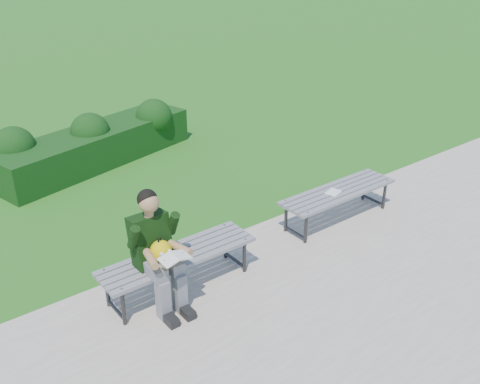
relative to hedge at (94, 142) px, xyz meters
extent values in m
plane|color=#256817|center=(-0.15, -3.45, -0.39)|extent=(80.00, 80.00, 0.00)
cube|color=beige|center=(-0.15, -5.20, -0.38)|extent=(30.00, 3.50, 0.02)
cube|color=#193B0F|center=(0.03, -0.01, -0.09)|extent=(3.73, 1.78, 0.60)
sphere|color=#193B0F|center=(-1.29, 0.05, 0.18)|extent=(0.83, 0.83, 0.68)
sphere|color=#193B0F|center=(-0.04, -0.02, 0.18)|extent=(0.82, 0.82, 0.67)
sphere|color=#193B0F|center=(1.23, 0.06, 0.18)|extent=(0.81, 0.81, 0.67)
cube|color=slate|center=(-0.77, -4.25, 0.06)|extent=(1.80, 0.08, 0.04)
cube|color=slate|center=(-0.77, -4.14, 0.06)|extent=(1.80, 0.08, 0.04)
cube|color=slate|center=(-0.77, -4.04, 0.06)|extent=(1.80, 0.08, 0.04)
cube|color=slate|center=(-0.77, -3.93, 0.06)|extent=(1.80, 0.08, 0.04)
cube|color=slate|center=(-0.77, -3.83, 0.06)|extent=(1.80, 0.08, 0.04)
cylinder|color=#2D2D30|center=(-1.55, -4.23, -0.16)|extent=(0.04, 0.04, 0.41)
cylinder|color=#2D2D30|center=(-1.55, -3.85, -0.16)|extent=(0.04, 0.04, 0.41)
cylinder|color=#2D2D30|center=(-1.55, -4.04, 0.02)|extent=(0.04, 0.42, 0.04)
cylinder|color=#2D2D30|center=(-1.55, -4.04, -0.31)|extent=(0.04, 0.42, 0.04)
cylinder|color=gray|center=(-1.55, -4.25, 0.09)|extent=(0.02, 0.02, 0.01)
cylinder|color=gray|center=(-1.55, -3.83, 0.09)|extent=(0.02, 0.02, 0.01)
cylinder|color=#2D2D30|center=(0.01, -4.23, -0.16)|extent=(0.04, 0.04, 0.41)
cylinder|color=#2D2D30|center=(0.01, -3.85, -0.16)|extent=(0.04, 0.04, 0.41)
cylinder|color=#2D2D30|center=(0.01, -4.04, 0.02)|extent=(0.04, 0.42, 0.04)
cylinder|color=#2D2D30|center=(0.01, -4.04, -0.31)|extent=(0.04, 0.42, 0.04)
cylinder|color=gray|center=(0.01, -4.25, 0.09)|extent=(0.02, 0.02, 0.01)
cylinder|color=gray|center=(0.01, -3.83, 0.09)|extent=(0.02, 0.02, 0.01)
cube|color=slate|center=(1.81, -4.21, 0.06)|extent=(1.80, 0.08, 0.04)
cube|color=slate|center=(1.81, -4.11, 0.06)|extent=(1.80, 0.08, 0.04)
cube|color=slate|center=(1.81, -4.01, 0.06)|extent=(1.80, 0.08, 0.04)
cube|color=slate|center=(1.81, -3.90, 0.06)|extent=(1.80, 0.08, 0.04)
cube|color=slate|center=(1.81, -3.80, 0.06)|extent=(1.80, 0.08, 0.04)
cylinder|color=#2D2D30|center=(1.03, -4.20, -0.16)|extent=(0.04, 0.04, 0.41)
cylinder|color=#2D2D30|center=(1.03, -3.82, -0.16)|extent=(0.04, 0.04, 0.41)
cylinder|color=#2D2D30|center=(1.03, -4.01, 0.02)|extent=(0.04, 0.42, 0.04)
cylinder|color=#2D2D30|center=(1.03, -4.01, -0.31)|extent=(0.04, 0.42, 0.04)
cylinder|color=gray|center=(1.03, -4.21, 0.09)|extent=(0.02, 0.02, 0.01)
cylinder|color=gray|center=(1.03, -3.80, 0.09)|extent=(0.02, 0.02, 0.01)
cylinder|color=#2D2D30|center=(2.59, -4.20, -0.16)|extent=(0.04, 0.04, 0.41)
cylinder|color=#2D2D30|center=(2.59, -3.82, -0.16)|extent=(0.04, 0.04, 0.41)
cylinder|color=#2D2D30|center=(2.59, -4.01, 0.02)|extent=(0.04, 0.42, 0.04)
cylinder|color=#2D2D30|center=(2.59, -4.01, -0.31)|extent=(0.04, 0.42, 0.04)
cylinder|color=gray|center=(2.59, -4.21, 0.09)|extent=(0.02, 0.02, 0.01)
cylinder|color=gray|center=(2.59, -3.80, 0.09)|extent=(0.02, 0.02, 0.01)
cube|color=slate|center=(-1.17, -4.20, 0.15)|extent=(0.14, 0.42, 0.13)
cube|color=slate|center=(-0.97, -4.20, 0.15)|extent=(0.14, 0.42, 0.13)
cube|color=slate|center=(-1.17, -4.38, -0.14)|extent=(0.12, 0.13, 0.45)
cube|color=slate|center=(-0.97, -4.38, -0.14)|extent=(0.12, 0.13, 0.45)
cube|color=black|center=(-1.17, -4.48, -0.32)|extent=(0.11, 0.26, 0.09)
cube|color=black|center=(-0.97, -4.48, -0.32)|extent=(0.11, 0.26, 0.09)
cube|color=black|center=(-1.07, -4.00, 0.36)|extent=(0.40, 0.30, 0.59)
cylinder|color=#AE7E53|center=(-1.07, -4.02, 0.68)|extent=(0.10, 0.10, 0.08)
sphere|color=#AE7E53|center=(-1.07, -4.04, 0.81)|extent=(0.21, 0.21, 0.21)
sphere|color=black|center=(-1.07, -4.01, 0.84)|extent=(0.21, 0.21, 0.21)
cylinder|color=black|center=(-1.30, -4.10, 0.52)|extent=(0.10, 0.21, 0.30)
cylinder|color=black|center=(-0.84, -4.10, 0.52)|extent=(0.10, 0.21, 0.30)
cylinder|color=#AE7E53|center=(-1.24, -4.32, 0.35)|extent=(0.14, 0.31, 0.08)
cylinder|color=#AE7E53|center=(-0.90, -4.32, 0.35)|extent=(0.14, 0.31, 0.08)
sphere|color=#AE7E53|center=(-1.17, -4.48, 0.35)|extent=(0.09, 0.09, 0.09)
sphere|color=#AE7E53|center=(-0.97, -4.48, 0.35)|extent=(0.09, 0.09, 0.09)
sphere|color=gold|center=(-1.07, -4.22, 0.33)|extent=(0.22, 0.22, 0.22)
cone|color=orange|center=(-1.07, -4.33, 0.33)|extent=(0.07, 0.07, 0.07)
cone|color=black|center=(-1.09, -4.21, 0.46)|extent=(0.03, 0.04, 0.07)
cone|color=black|center=(-1.06, -4.20, 0.46)|extent=(0.03, 0.04, 0.06)
sphere|color=white|center=(-1.12, -4.32, 0.36)|extent=(0.04, 0.04, 0.04)
sphere|color=white|center=(-1.03, -4.32, 0.36)|extent=(0.04, 0.04, 0.04)
cube|color=white|center=(-1.15, -4.50, 0.40)|extent=(0.15, 0.20, 0.05)
cube|color=white|center=(-1.00, -4.50, 0.40)|extent=(0.15, 0.20, 0.05)
cube|color=white|center=(1.71, -4.01, 0.09)|extent=(0.26, 0.22, 0.01)
camera|label=1|loc=(-3.25, -8.39, 3.29)|focal=40.00mm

